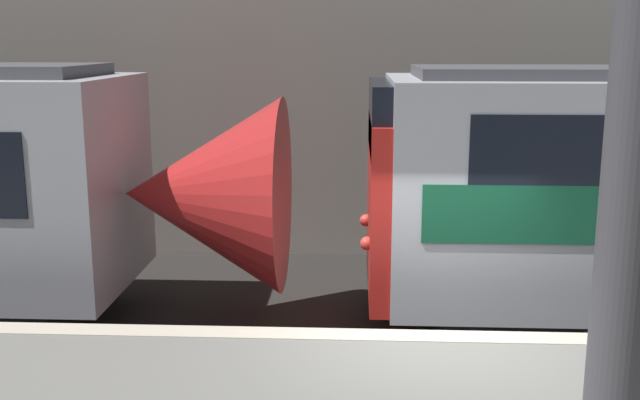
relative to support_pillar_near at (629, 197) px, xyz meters
The scene contains 2 objects.
station_rear_barrier 8.44m from the support_pillar_near, 97.86° to the left, with size 50.00×0.15×5.06m.
support_pillar_near is the anchor object (origin of this frame).
Camera 1 is at (-0.86, -7.22, 3.98)m, focal length 42.00 mm.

